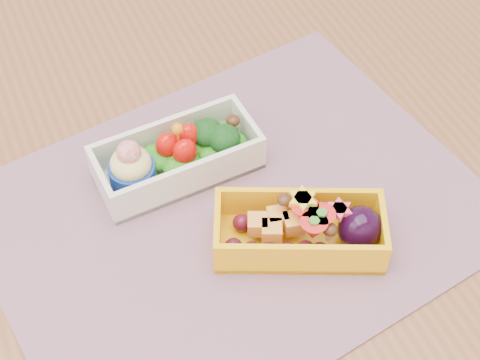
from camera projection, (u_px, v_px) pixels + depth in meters
name	position (u px, v px, depth m)	size (l,w,h in m)	color
table	(258.00, 232.00, 0.80)	(1.20, 0.80, 0.75)	brown
placemat	(235.00, 212.00, 0.69)	(0.45, 0.35, 0.00)	gray
bento_white	(176.00, 157.00, 0.70)	(0.16, 0.08, 0.07)	silver
bento_yellow	(303.00, 230.00, 0.65)	(0.17, 0.12, 0.05)	#FFB50D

